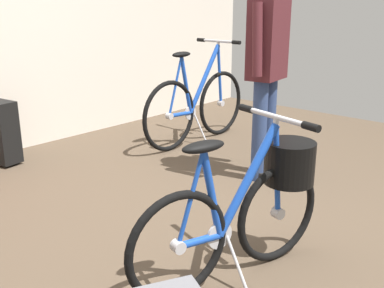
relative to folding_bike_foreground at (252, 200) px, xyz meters
name	(u,v)px	position (x,y,z in m)	size (l,w,h in m)	color
ground_plane	(238,234)	(0.26, 0.27, -0.39)	(6.45, 6.45, 0.00)	brown
folding_bike_foreground	(252,200)	(0.00, 0.00, 0.00)	(1.13, 0.52, 0.81)	black
display_bike_left	(197,105)	(1.51, 1.70, -0.02)	(1.40, 0.53, 0.97)	black
visitor_near_wall	(267,61)	(1.15, 0.69, 0.52)	(0.53, 0.31, 1.60)	navy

